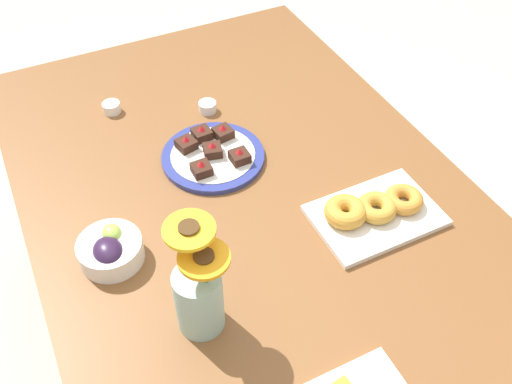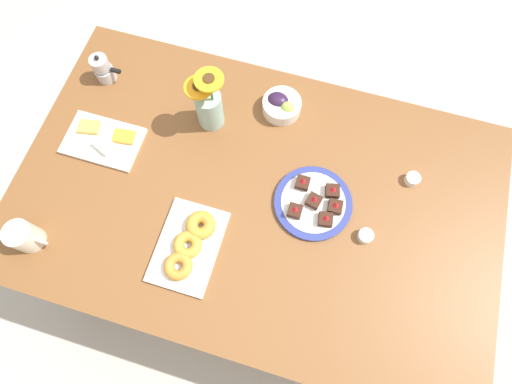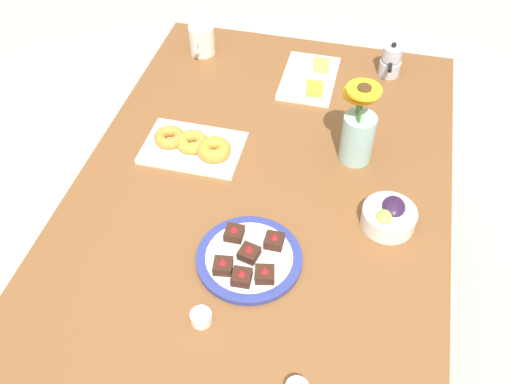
# 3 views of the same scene
# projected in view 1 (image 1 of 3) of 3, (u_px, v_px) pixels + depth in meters

# --- Properties ---
(ground_plane) EXTENTS (6.00, 6.00, 0.00)m
(ground_plane) POSITION_uv_depth(u_px,v_px,m) (256.00, 359.00, 1.84)
(ground_plane) COLOR #B7B2A8
(dining_table) EXTENTS (1.60, 1.00, 0.74)m
(dining_table) POSITION_uv_depth(u_px,v_px,m) (256.00, 228.00, 1.37)
(dining_table) COLOR brown
(dining_table) RESTS_ON ground_plane
(grape_bowl) EXTENTS (0.14, 0.14, 0.07)m
(grape_bowl) POSITION_uv_depth(u_px,v_px,m) (110.00, 250.00, 1.18)
(grape_bowl) COLOR white
(grape_bowl) RESTS_ON dining_table
(croissant_platter) EXTENTS (0.19, 0.28, 0.05)m
(croissant_platter) POSITION_uv_depth(u_px,v_px,m) (374.00, 211.00, 1.27)
(croissant_platter) COLOR white
(croissant_platter) RESTS_ON dining_table
(jam_cup_honey) EXTENTS (0.05, 0.05, 0.03)m
(jam_cup_honey) POSITION_uv_depth(u_px,v_px,m) (112.00, 107.00, 1.54)
(jam_cup_honey) COLOR white
(jam_cup_honey) RESTS_ON dining_table
(jam_cup_berry) EXTENTS (0.05, 0.05, 0.03)m
(jam_cup_berry) POSITION_uv_depth(u_px,v_px,m) (207.00, 106.00, 1.54)
(jam_cup_berry) COLOR white
(jam_cup_berry) RESTS_ON dining_table
(dessert_plate) EXTENTS (0.26, 0.26, 0.05)m
(dessert_plate) POSITION_uv_depth(u_px,v_px,m) (213.00, 155.00, 1.41)
(dessert_plate) COLOR navy
(dessert_plate) RESTS_ON dining_table
(flower_vase) EXTENTS (0.12, 0.10, 0.26)m
(flower_vase) POSITION_uv_depth(u_px,v_px,m) (199.00, 294.00, 1.03)
(flower_vase) COLOR #99C1B7
(flower_vase) RESTS_ON dining_table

